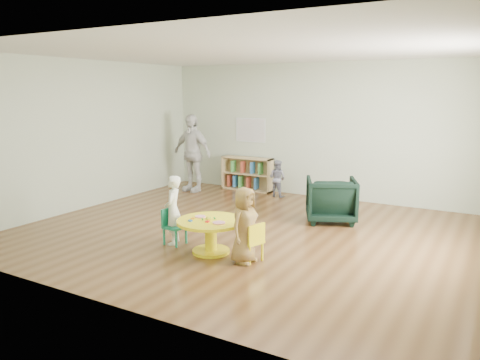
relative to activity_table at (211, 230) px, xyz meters
The scene contains 11 objects.
room 1.92m from the activity_table, 89.40° to the left, with size 7.10×7.00×2.80m.
activity_table is the anchor object (origin of this frame).
kid_chair_left 0.70m from the activity_table, behind, with size 0.30×0.30×0.53m.
kid_chair_right 0.66m from the activity_table, ahead, with size 0.36×0.36×0.52m.
bookshelf 4.28m from the activity_table, 112.15° to the left, with size 1.20×0.30×0.75m.
alphabet_poster 4.51m from the activity_table, 111.38° to the left, with size 0.74×0.01×0.54m.
armchair 2.54m from the activity_table, 68.87° to the left, with size 0.82×0.84×0.76m, color black.
child_left 0.72m from the activity_table, behind, with size 0.37×0.24×1.01m, color white.
child_right 0.62m from the activity_table, ahead, with size 0.49×0.32×1.01m, color yellow.
toddler 3.73m from the activity_table, 101.11° to the left, with size 0.38×0.30×0.79m, color #181C3C.
adult_caretaker 4.20m from the activity_table, 129.04° to the left, with size 1.01×0.42×1.72m, color silver.
Camera 1 is at (3.45, -6.30, 2.21)m, focal length 35.00 mm.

